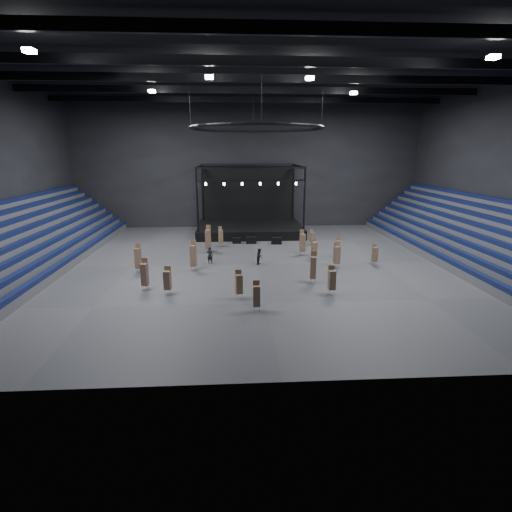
{
  "coord_description": "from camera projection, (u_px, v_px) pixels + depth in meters",
  "views": [
    {
      "loc": [
        -2.35,
        -38.19,
        10.95
      ],
      "look_at": [
        -0.18,
        -2.0,
        1.4
      ],
      "focal_mm": 28.0,
      "sensor_mm": 36.0,
      "label": 1
    }
  ],
  "objects": [
    {
      "name": "chair_stack_4",
      "position": [
        239.0,
        284.0,
        30.33
      ],
      "size": [
        0.59,
        0.59,
        2.25
      ],
      "rotation": [
        0.0,
        0.0,
        0.18
      ],
      "color": "silver",
      "rests_on": "floor"
    },
    {
      "name": "floor",
      "position": [
        257.0,
        264.0,
        39.78
      ],
      "size": [
        50.0,
        50.0,
        0.0
      ],
      "primitive_type": "plane",
      "color": "#444346",
      "rests_on": "ground"
    },
    {
      "name": "bleachers_left",
      "position": [
        17.0,
        251.0,
        38.02
      ],
      "size": [
        7.2,
        40.0,
        6.4
      ],
      "color": "#515154",
      "rests_on": "floor"
    },
    {
      "name": "chair_stack_16",
      "position": [
        302.0,
        242.0,
        43.03
      ],
      "size": [
        0.62,
        0.62,
        2.8
      ],
      "rotation": [
        0.0,
        0.0,
        0.31
      ],
      "color": "silver",
      "rests_on": "floor"
    },
    {
      "name": "chair_stack_10",
      "position": [
        257.0,
        295.0,
        27.87
      ],
      "size": [
        0.5,
        0.5,
        2.24
      ],
      "rotation": [
        0.0,
        0.0,
        0.01
      ],
      "color": "silver",
      "rests_on": "floor"
    },
    {
      "name": "chair_stack_2",
      "position": [
        209.0,
        240.0,
        44.57
      ],
      "size": [
        0.54,
        0.54,
        2.62
      ],
      "rotation": [
        0.0,
        0.0,
        0.06
      ],
      "color": "silver",
      "rests_on": "floor"
    },
    {
      "name": "man_center",
      "position": [
        210.0,
        255.0,
        39.94
      ],
      "size": [
        0.72,
        0.58,
        1.7
      ],
      "primitive_type": "imported",
      "rotation": [
        0.0,
        0.0,
        2.82
      ],
      "color": "black",
      "rests_on": "floor"
    },
    {
      "name": "bleachers_right",
      "position": [
        481.0,
        244.0,
        40.67
      ],
      "size": [
        7.2,
        40.0,
        6.4
      ],
      "color": "#515154",
      "rests_on": "floor"
    },
    {
      "name": "flight_case_right",
      "position": [
        276.0,
        241.0,
        48.45
      ],
      "size": [
        1.25,
        0.64,
        0.82
      ],
      "primitive_type": "cube",
      "rotation": [
        0.0,
        0.0,
        -0.02
      ],
      "color": "black",
      "rests_on": "floor"
    },
    {
      "name": "flight_case_mid",
      "position": [
        251.0,
        240.0,
        48.72
      ],
      "size": [
        1.24,
        0.63,
        0.83
      ],
      "primitive_type": "cube",
      "rotation": [
        0.0,
        0.0,
        0.0
      ],
      "color": "black",
      "rests_on": "floor"
    },
    {
      "name": "wall_right",
      "position": [
        512.0,
        172.0,
        38.94
      ],
      "size": [
        0.2,
        42.0,
        18.0
      ],
      "primitive_type": "cube",
      "color": "black",
      "rests_on": "ground"
    },
    {
      "name": "roof_girders",
      "position": [
        257.0,
        78.0,
        35.4
      ],
      "size": [
        49.0,
        30.35,
        0.7
      ],
      "color": "black",
      "rests_on": "ceiling"
    },
    {
      "name": "wall_back",
      "position": [
        248.0,
        165.0,
        57.76
      ],
      "size": [
        50.0,
        0.2,
        18.0
      ],
      "primitive_type": "cube",
      "color": "black",
      "rests_on": "ground"
    },
    {
      "name": "floodlights",
      "position": [
        260.0,
        78.0,
        31.7
      ],
      "size": [
        28.6,
        16.6,
        0.25
      ],
      "color": "white",
      "rests_on": "roof_girders"
    },
    {
      "name": "truss_ring",
      "position": [
        257.0,
        128.0,
        36.47
      ],
      "size": [
        12.3,
        12.3,
        5.15
      ],
      "color": "black",
      "rests_on": "ceiling"
    },
    {
      "name": "ceiling",
      "position": [
        257.0,
        69.0,
        35.2
      ],
      "size": [
        50.0,
        42.0,
        0.2
      ],
      "primitive_type": "cube",
      "color": "black",
      "rests_on": "wall_back"
    },
    {
      "name": "crew_member",
      "position": [
        260.0,
        256.0,
        39.62
      ],
      "size": [
        0.88,
        0.97,
        1.62
      ],
      "primitive_type": "imported",
      "rotation": [
        0.0,
        0.0,
        1.15
      ],
      "color": "black",
      "rests_on": "floor"
    },
    {
      "name": "chair_stack_3",
      "position": [
        332.0,
        279.0,
        31.16
      ],
      "size": [
        0.57,
        0.57,
        2.34
      ],
      "rotation": [
        0.0,
        0.0,
        0.11
      ],
      "color": "silver",
      "rests_on": "floor"
    },
    {
      "name": "chair_stack_0",
      "position": [
        312.0,
        237.0,
        47.67
      ],
      "size": [
        0.51,
        0.51,
        1.9
      ],
      "rotation": [
        0.0,
        0.0,
        0.21
      ],
      "color": "silver",
      "rests_on": "floor"
    },
    {
      "name": "wall_front",
      "position": [
        287.0,
        198.0,
        17.22
      ],
      "size": [
        50.0,
        0.2,
        18.0
      ],
      "primitive_type": "cube",
      "color": "black",
      "rests_on": "ground"
    },
    {
      "name": "chair_stack_7",
      "position": [
        193.0,
        255.0,
        37.45
      ],
      "size": [
        0.6,
        0.6,
        2.91
      ],
      "rotation": [
        0.0,
        0.0,
        -0.22
      ],
      "color": "silver",
      "rests_on": "floor"
    },
    {
      "name": "chair_stack_11",
      "position": [
        375.0,
        254.0,
        39.2
      ],
      "size": [
        0.56,
        0.56,
        2.17
      ],
      "rotation": [
        0.0,
        0.0,
        0.29
      ],
      "color": "silver",
      "rests_on": "floor"
    },
    {
      "name": "chair_stack_6",
      "position": [
        314.0,
        248.0,
        41.54
      ],
      "size": [
        0.62,
        0.62,
        2.16
      ],
      "rotation": [
        0.0,
        0.0,
        0.37
      ],
      "color": "silver",
      "rests_on": "floor"
    },
    {
      "name": "chair_stack_12",
      "position": [
        338.0,
        248.0,
        41.57
      ],
      "size": [
        0.53,
        0.53,
        2.32
      ],
      "rotation": [
        0.0,
        0.0,
        -0.23
      ],
      "color": "silver",
      "rests_on": "floor"
    },
    {
      "name": "chair_stack_8",
      "position": [
        313.0,
        267.0,
        33.9
      ],
      "size": [
        0.6,
        0.6,
        2.78
      ],
      "rotation": [
        0.0,
        0.0,
        -0.27
      ],
      "color": "silver",
      "rests_on": "floor"
    },
    {
      "name": "chair_stack_14",
      "position": [
        208.0,
        239.0,
        43.99
      ],
      "size": [
        0.63,
        0.63,
        3.1
      ],
      "rotation": [
        0.0,
        0.0,
        -0.18
      ],
      "color": "silver",
      "rests_on": "floor"
    },
    {
      "name": "chair_stack_9",
      "position": [
        145.0,
        274.0,
        32.15
      ],
      "size": [
        0.59,
        0.59,
        2.66
      ],
      "rotation": [
        0.0,
        0.0,
        -0.24
      ],
      "color": "silver",
      "rests_on": "floor"
    },
    {
      "name": "chair_stack_13",
      "position": [
        337.0,
        255.0,
        38.35
      ],
      "size": [
        0.66,
        0.66,
        2.53
      ],
      "rotation": [
        0.0,
        0.0,
        0.4
      ],
      "color": "silver",
      "rests_on": "floor"
    },
    {
      "name": "flight_case_left",
      "position": [
        237.0,
        241.0,
        48.81
      ],
      "size": [
        1.07,
        0.6,
        0.69
      ],
      "primitive_type": "cube",
      "rotation": [
        0.0,
        0.0,
        -0.08
      ],
      "color": "black",
      "rests_on": "floor"
    },
    {
      "name": "chair_stack_15",
      "position": [
        221.0,
        236.0,
        46.99
      ],
      "size": [
        0.57,
        0.57,
        2.4
      ],
      "rotation": [
        0.0,
        0.0,
        0.39
      ],
      "color": "silver",
      "rests_on": "floor"
    },
    {
      "name": "chair_stack_1",
      "position": [
        167.0,
        280.0,
        31.2
      ],
      "size": [
        0.58,
        0.58,
        2.27
      ],
      "rotation": [
        0.0,
        0.0,
        -0.14
      ],
      "color": "silver",
      "rests_on": "floor"
    },
    {
      "name": "chair_stack_5",
      "position": [
        138.0,
        258.0,
        36.8
      ],
      "size": [
        0.56,
        0.56,
        2.78
      ],
      "rotation": [
        0.0,
        0.0,
        -0.15
      ],
      "color": "silver",
      "rests_on": "floor"
    },
    {
      "name": "stage",
      "position": [
        249.0,
        222.0,
        55.09
      ],
      "size": [
        14.0,
        10.0,
        9.2
      ],
      "color": "black",
      "rests_on": "floor"
    }
  ]
}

